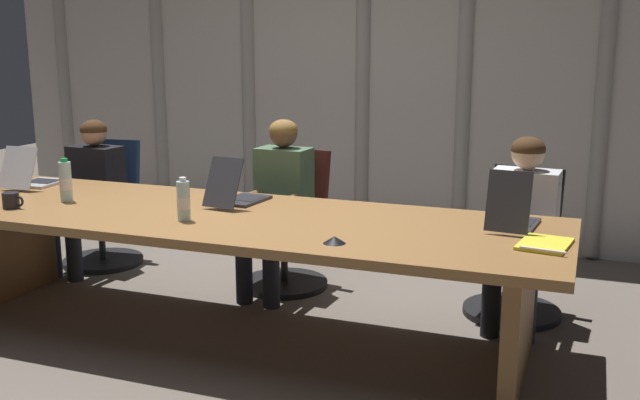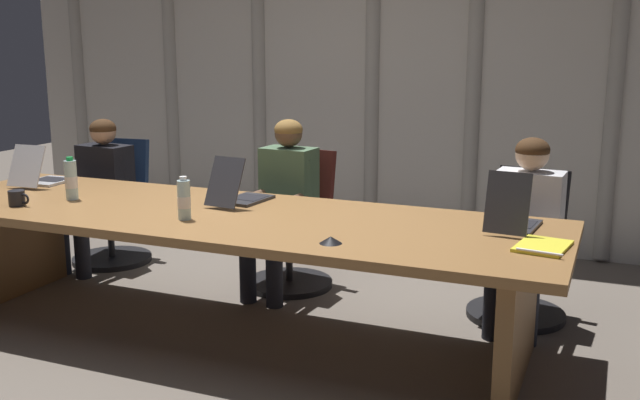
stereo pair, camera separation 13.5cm
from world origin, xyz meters
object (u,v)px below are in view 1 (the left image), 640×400
(water_bottle_secondary, at_px, (66,182))
(office_chair_left_end, at_px, (104,218))
(office_chair_center, at_px, (516,261))
(laptop_left_mid, at_px, (238,194))
(water_bottle_primary, at_px, (183,201))
(laptop_left_end, at_px, (34,178))
(person_center, at_px, (522,220))
(laptop_center, at_px, (513,217))
(spiral_notepad, at_px, (545,244))
(person_left_mid, at_px, (278,198))
(coffee_mug_near, at_px, (11,200))
(person_left_end, at_px, (89,186))
(office_chair_left_mid, at_px, (288,236))
(conference_mic_left_side, at_px, (334,240))

(water_bottle_secondary, bearing_deg, office_chair_left_end, 116.82)
(office_chair_left_end, height_order, office_chair_center, office_chair_left_end)
(laptop_left_mid, relative_size, water_bottle_primary, 1.95)
(laptop_left_end, bearing_deg, person_center, -83.07)
(office_chair_left_end, relative_size, person_center, 0.83)
(laptop_center, height_order, water_bottle_secondary, laptop_center)
(spiral_notepad, bearing_deg, laptop_left_mid, 178.64)
(laptop_center, height_order, office_chair_left_end, laptop_center)
(person_left_mid, height_order, coffee_mug_near, person_left_mid)
(office_chair_center, relative_size, person_left_end, 0.81)
(water_bottle_primary, bearing_deg, laptop_center, 14.81)
(office_chair_center, xyz_separation_m, water_bottle_primary, (-1.64, -1.18, 0.50))
(person_left_mid, xyz_separation_m, person_center, (1.58, 0.00, -0.01))
(office_chair_left_mid, distance_m, spiral_notepad, 2.07)
(laptop_left_end, bearing_deg, person_left_mid, -73.39)
(conference_mic_left_side, bearing_deg, laptop_left_mid, 143.29)
(person_center, distance_m, coffee_mug_near, 2.99)
(office_chair_left_mid, relative_size, spiral_notepad, 2.80)
(laptop_left_mid, xyz_separation_m, person_left_mid, (0.02, 0.56, -0.13))
(laptop_left_end, distance_m, spiral_notepad, 3.30)
(person_left_end, relative_size, water_bottle_primary, 4.67)
(person_center, xyz_separation_m, conference_mic_left_side, (-0.76, -1.17, 0.11))
(office_chair_left_end, xyz_separation_m, office_chair_left_mid, (1.53, 0.00, 0.00))
(person_center, bearing_deg, office_chair_left_mid, -91.84)
(laptop_left_mid, xyz_separation_m, spiral_notepad, (1.77, -0.31, -0.05))
(office_chair_left_end, relative_size, coffee_mug_near, 6.67)
(laptop_left_end, xyz_separation_m, person_center, (3.11, 0.55, -0.14))
(laptop_left_end, xyz_separation_m, coffee_mug_near, (0.34, -0.57, -0.01))
(water_bottle_secondary, distance_m, conference_mic_left_side, 1.85)
(person_left_end, height_order, coffee_mug_near, person_left_end)
(office_chair_left_mid, height_order, office_chair_center, office_chair_left_mid)
(laptop_left_end, distance_m, person_center, 3.16)
(office_chair_left_end, distance_m, office_chair_center, 3.07)
(office_chair_center, bearing_deg, water_bottle_secondary, -59.36)
(person_left_end, xyz_separation_m, person_left_mid, (1.52, 0.00, 0.02))
(laptop_center, distance_m, conference_mic_left_side, 0.97)
(water_bottle_secondary, xyz_separation_m, spiral_notepad, (2.77, -0.01, -0.11))
(person_left_mid, distance_m, coffee_mug_near, 1.64)
(person_left_mid, bearing_deg, laptop_left_end, -65.91)
(spiral_notepad, bearing_deg, office_chair_left_mid, 158.26)
(laptop_left_mid, bearing_deg, water_bottle_secondary, 112.88)
(office_chair_center, height_order, water_bottle_secondary, water_bottle_secondary)
(laptop_left_mid, height_order, person_left_mid, person_left_mid)
(laptop_center, height_order, person_left_end, person_left_end)
(laptop_left_end, height_order, coffee_mug_near, laptop_left_end)
(person_left_end, distance_m, water_bottle_primary, 1.77)
(office_chair_left_end, bearing_deg, conference_mic_left_side, 54.49)
(office_chair_center, bearing_deg, laptop_left_end, -68.00)
(laptop_left_mid, height_order, spiral_notepad, laptop_left_mid)
(laptop_left_end, distance_m, office_chair_left_mid, 1.74)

